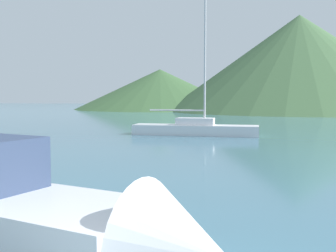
% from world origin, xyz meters
% --- Properties ---
extents(sailboat_inner, '(7.72, 1.97, 11.42)m').
position_xyz_m(sailboat_inner, '(-0.65, 23.08, 0.48)').
color(sailboat_inner, silver).
rests_on(sailboat_inner, ground_plane).
extents(hill_west, '(30.33, 30.33, 7.12)m').
position_xyz_m(hill_west, '(-12.07, 71.91, 3.56)').
color(hill_west, '#3D6038').
rests_on(hill_west, ground_plane).
extents(hill_central, '(42.48, 42.48, 15.15)m').
position_xyz_m(hill_central, '(11.24, 67.29, 7.57)').
color(hill_central, '#476B42').
rests_on(hill_central, ground_plane).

